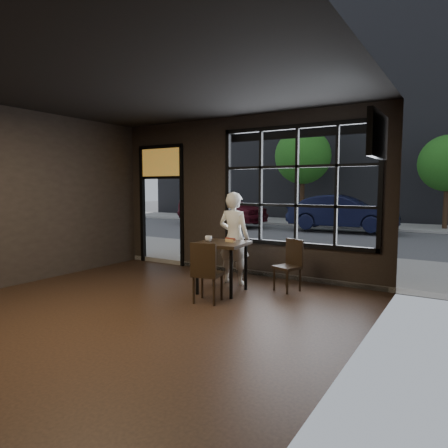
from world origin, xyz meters
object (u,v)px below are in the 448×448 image
Objects in this scene: man at (234,238)px; navy_car at (342,212)px; cafe_table at (222,267)px; chair_near at (208,272)px.

man is 0.41× the size of navy_car.
cafe_table is 10.09m from navy_car.
chair_near is 1.31m from man.
navy_car reaches higher than cafe_table.
navy_car is (-0.60, 9.44, -0.06)m from man.
chair_near is at bearing -84.81° from cafe_table.
man is at bearing 94.84° from cafe_table.
man is (-0.12, 0.62, 0.42)m from cafe_table.
navy_car is (-0.85, 10.68, 0.31)m from chair_near.
man is (-0.25, 1.23, 0.37)m from chair_near.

